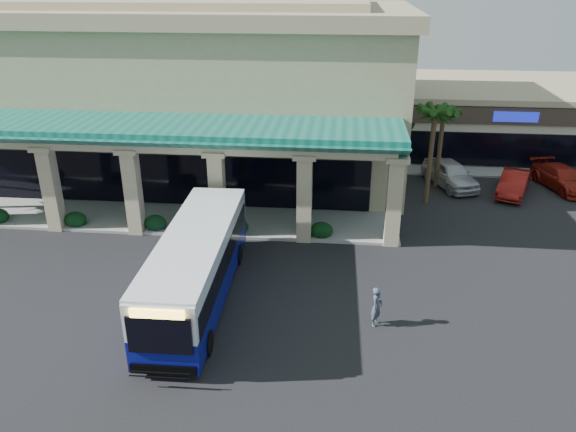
# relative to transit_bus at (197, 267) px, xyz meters

# --- Properties ---
(ground) EXTENTS (110.00, 110.00, 0.00)m
(ground) POSITION_rel_transit_bus_xyz_m (2.56, 1.00, -1.56)
(ground) COLOR black
(main_building) EXTENTS (30.80, 14.80, 11.35)m
(main_building) POSITION_rel_transit_bus_xyz_m (-5.44, 17.00, 4.12)
(main_building) COLOR tan
(main_building) RESTS_ON ground
(arcade) EXTENTS (30.00, 6.20, 5.70)m
(arcade) POSITION_rel_transit_bus_xyz_m (-5.44, 7.80, 1.29)
(arcade) COLOR #0F5E52
(arcade) RESTS_ON ground
(strip_mall) EXTENTS (22.50, 12.50, 4.90)m
(strip_mall) POSITION_rel_transit_bus_xyz_m (20.56, 25.00, 0.89)
(strip_mall) COLOR beige
(strip_mall) RESTS_ON ground
(palm_0) EXTENTS (2.40, 2.40, 6.60)m
(palm_0) POSITION_rel_transit_bus_xyz_m (11.06, 12.00, 1.74)
(palm_0) COLOR #16380F
(palm_0) RESTS_ON ground
(palm_1) EXTENTS (2.40, 2.40, 5.80)m
(palm_1) POSITION_rel_transit_bus_xyz_m (12.06, 15.00, 1.34)
(palm_1) COLOR #16380F
(palm_1) RESTS_ON ground
(broadleaf_tree) EXTENTS (2.60, 2.60, 4.81)m
(broadleaf_tree) POSITION_rel_transit_bus_xyz_m (10.06, 20.00, 0.85)
(broadleaf_tree) COLOR black
(broadleaf_tree) RESTS_ON ground
(transit_bus) EXTENTS (2.82, 11.22, 3.12)m
(transit_bus) POSITION_rel_transit_bus_xyz_m (0.00, 0.00, 0.00)
(transit_bus) COLOR navy
(transit_bus) RESTS_ON ground
(pedestrian) EXTENTS (0.62, 0.72, 1.67)m
(pedestrian) POSITION_rel_transit_bus_xyz_m (7.50, -1.14, -0.72)
(pedestrian) COLOR #394452
(pedestrian) RESTS_ON ground
(car_silver) EXTENTS (3.59, 5.30, 1.68)m
(car_silver) POSITION_rel_transit_bus_xyz_m (12.94, 15.12, -0.72)
(car_silver) COLOR #BCBCBC
(car_silver) RESTS_ON ground
(car_white) EXTENTS (3.11, 4.68, 1.46)m
(car_white) POSITION_rel_transit_bus_xyz_m (16.68, 14.01, -0.83)
(car_white) COLOR maroon
(car_white) RESTS_ON ground
(car_red) EXTENTS (3.34, 5.32, 1.44)m
(car_red) POSITION_rel_transit_bus_xyz_m (20.03, 15.37, -0.84)
(car_red) COLOR maroon
(car_red) RESTS_ON ground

